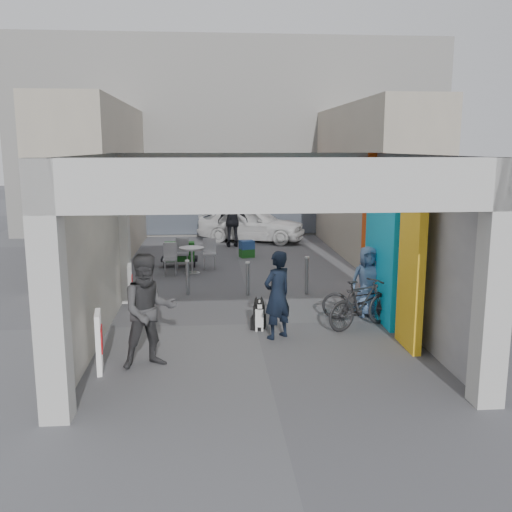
{
  "coord_description": "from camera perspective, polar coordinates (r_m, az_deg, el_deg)",
  "views": [
    {
      "loc": [
        -0.9,
        -11.37,
        3.63
      ],
      "look_at": [
        0.1,
        1.0,
        1.26
      ],
      "focal_mm": 40.0,
      "sensor_mm": 36.0,
      "label": 1
    }
  ],
  "objects": [
    {
      "name": "border_collie",
      "position": [
        11.55,
        0.28,
        -6.04
      ],
      "size": [
        0.26,
        0.51,
        0.7
      ],
      "rotation": [
        0.0,
        0.0,
        -0.29
      ],
      "color": "black",
      "rests_on": "ground"
    },
    {
      "name": "bicycle_rear",
      "position": [
        11.8,
        10.53,
        -4.7
      ],
      "size": [
        1.72,
        1.2,
        1.02
      ],
      "primitive_type": "imported",
      "rotation": [
        0.0,
        0.0,
        2.05
      ],
      "color": "black",
      "rests_on": "ground"
    },
    {
      "name": "cafe_set",
      "position": [
        17.02,
        -6.8,
        -0.44
      ],
      "size": [
        1.52,
        1.23,
        0.92
      ],
      "rotation": [
        0.0,
        0.0,
        0.16
      ],
      "color": "#A1A1A6",
      "rests_on": "ground"
    },
    {
      "name": "advert_board_far",
      "position": [
        13.34,
        -12.46,
        -2.97
      ],
      "size": [
        0.15,
        0.56,
        1.0
      ],
      "rotation": [
        0.0,
        0.0,
        0.12
      ],
      "color": "silver",
      "rests_on": "ground"
    },
    {
      "name": "crate_stack",
      "position": [
        19.06,
        -0.93,
        0.72
      ],
      "size": [
        0.53,
        0.47,
        0.56
      ],
      "rotation": [
        0.0,
        0.0,
        0.29
      ],
      "color": "#18571C",
      "rests_on": "ground"
    },
    {
      "name": "man_back_turned",
      "position": [
        9.64,
        -10.66,
        -5.42
      ],
      "size": [
        1.12,
        0.99,
        1.93
      ],
      "primitive_type": "imported",
      "rotation": [
        0.0,
        0.0,
        0.32
      ],
      "color": "#3A3A3C",
      "rests_on": "ground"
    },
    {
      "name": "bicycle_front",
      "position": [
        12.29,
        10.66,
        -4.34
      ],
      "size": [
        1.83,
        1.08,
        0.91
      ],
      "primitive_type": "imported",
      "rotation": [
        0.0,
        0.0,
        1.28
      ],
      "color": "black",
      "rests_on": "ground"
    },
    {
      "name": "ground",
      "position": [
        11.97,
        -0.1,
        -6.82
      ],
      "size": [
        90.0,
        90.0,
        0.0
      ],
      "primitive_type": "plane",
      "color": "#55565B",
      "rests_on": "ground"
    },
    {
      "name": "bollard_left",
      "position": [
        14.31,
        -6.86,
        -2.17
      ],
      "size": [
        0.09,
        0.09,
        0.86
      ],
      "primitive_type": "cylinder",
      "color": "gray",
      "rests_on": "ground"
    },
    {
      "name": "far_building",
      "position": [
        25.39,
        -2.66,
        11.64
      ],
      "size": [
        18.0,
        4.08,
        8.0
      ],
      "color": "white",
      "rests_on": "ground"
    },
    {
      "name": "man_with_dog",
      "position": [
        10.91,
        2.14,
        -3.9
      ],
      "size": [
        0.75,
        0.69,
        1.71
      ],
      "primitive_type": "imported",
      "rotation": [
        0.0,
        0.0,
        3.75
      ],
      "color": "black",
      "rests_on": "ground"
    },
    {
      "name": "man_crates",
      "position": [
        20.99,
        -2.33,
        3.48
      ],
      "size": [
        1.13,
        0.53,
        1.89
      ],
      "primitive_type": "imported",
      "rotation": [
        0.0,
        0.0,
        3.2
      ],
      "color": "black",
      "rests_on": "ground"
    },
    {
      "name": "plaza_bldg_right",
      "position": [
        19.66,
        11.41,
        7.33
      ],
      "size": [
        2.0,
        9.0,
        5.0
      ],
      "primitive_type": "cube",
      "color": "#A69D8A",
      "rests_on": "ground"
    },
    {
      "name": "arcade_canopy",
      "position": [
        10.73,
        3.13,
        3.7
      ],
      "size": [
        6.4,
        6.45,
        6.4
      ],
      "color": "#B4B3AF",
      "rests_on": "ground"
    },
    {
      "name": "bollard_center",
      "position": [
        14.15,
        -0.84,
        -2.31
      ],
      "size": [
        0.09,
        0.09,
        0.83
      ],
      "primitive_type": "cylinder",
      "color": "gray",
      "rests_on": "ground"
    },
    {
      "name": "white_van",
      "position": [
        22.27,
        -0.44,
        3.29
      ],
      "size": [
        4.46,
        3.0,
        1.41
      ],
      "primitive_type": "imported",
      "rotation": [
        0.0,
        0.0,
        1.22
      ],
      "color": "silver",
      "rests_on": "ground"
    },
    {
      "name": "produce_stand",
      "position": [
        17.77,
        -7.66,
        -0.1
      ],
      "size": [
        1.11,
        0.6,
        0.73
      ],
      "rotation": [
        0.0,
        0.0,
        0.1
      ],
      "color": "black",
      "rests_on": "ground"
    },
    {
      "name": "advert_board_near",
      "position": [
        9.76,
        -15.42,
        -8.25
      ],
      "size": [
        0.17,
        0.56,
        1.0
      ],
      "rotation": [
        0.0,
        0.0,
        0.15
      ],
      "color": "silver",
      "rests_on": "ground"
    },
    {
      "name": "bollard_right",
      "position": [
        14.28,
        5.1,
        -1.99
      ],
      "size": [
        0.09,
        0.09,
        0.94
      ],
      "primitive_type": "cylinder",
      "color": "gray",
      "rests_on": "ground"
    },
    {
      "name": "man_elderly",
      "position": [
        12.63,
        11.09,
        -2.48
      ],
      "size": [
        0.77,
        0.52,
        1.53
      ],
      "primitive_type": "imported",
      "rotation": [
        0.0,
        0.0,
        0.04
      ],
      "color": "#5372A2",
      "rests_on": "ground"
    },
    {
      "name": "plaza_bldg_left",
      "position": [
        19.25,
        -15.52,
        7.08
      ],
      "size": [
        2.0,
        9.0,
        5.0
      ],
      "primitive_type": "cube",
      "color": "#A69D8A",
      "rests_on": "ground"
    }
  ]
}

